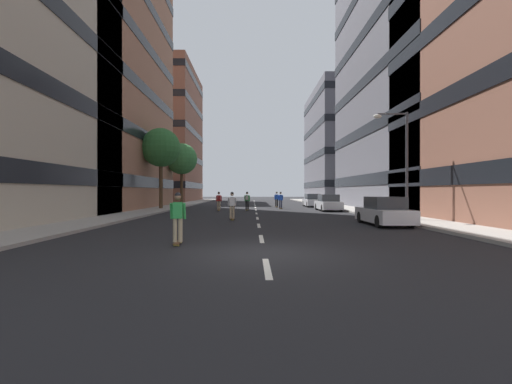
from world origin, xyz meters
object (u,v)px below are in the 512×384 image
object	(u,v)px
parked_car_far	(328,203)
skater_4	(219,200)
parked_car_near	(384,212)
streetlamp_right	(401,153)
street_tree_mid	(161,148)
skater_2	(232,204)
parked_car_mid	(313,201)
skater_3	(178,216)
skater_1	(281,199)
skater_5	(247,200)
skater_0	(277,199)
street_tree_near	(182,159)

from	to	relation	value
parked_car_far	skater_4	distance (m)	10.24
parked_car_near	streetlamp_right	xyz separation A→B (m)	(2.00, 2.52, 3.44)
street_tree_mid	skater_2	xyz separation A→B (m)	(7.76, -12.34, -5.12)
parked_car_mid	skater_4	size ratio (longest dim) A/B	2.47
parked_car_near	skater_3	size ratio (longest dim) A/B	2.47
parked_car_mid	street_tree_mid	xyz separation A→B (m)	(-16.12, -6.07, 5.41)
streetlamp_right	skater_4	distance (m)	17.06
parked_car_mid	parked_car_far	xyz separation A→B (m)	(0.00, -8.25, 0.00)
skater_2	skater_4	distance (m)	10.79
parked_car_near	skater_1	distance (m)	17.70
parked_car_far	parked_car_near	bearing A→B (deg)	-90.00
parked_car_far	skater_1	bearing A→B (deg)	138.46
skater_4	skater_5	size ratio (longest dim) A/B	1.00
skater_2	skater_3	bearing A→B (deg)	-97.09
parked_car_near	streetlamp_right	distance (m)	4.71
parked_car_mid	skater_1	distance (m)	6.18
parked_car_mid	skater_0	xyz separation A→B (m)	(-4.29, -1.03, 0.29)
streetlamp_right	skater_2	world-z (taller)	streetlamp_right
skater_1	parked_car_far	bearing A→B (deg)	-41.54
parked_car_far	street_tree_near	bearing A→B (deg)	142.96
streetlamp_right	skater_1	xyz separation A→B (m)	(-6.13, 14.69, -3.15)
parked_car_near	streetlamp_right	world-z (taller)	streetlamp_right
skater_5	street_tree_near	bearing A→B (deg)	126.89
street_tree_mid	skater_2	distance (m)	15.45
streetlamp_right	skater_0	distance (m)	19.56
parked_car_near	parked_car_mid	world-z (taller)	same
parked_car_near	skater_4	size ratio (longest dim) A/B	2.47
street_tree_near	skater_4	size ratio (longest dim) A/B	4.40
parked_car_near	skater_2	bearing A→B (deg)	157.89
skater_1	skater_4	distance (m)	6.88
street_tree_mid	skater_4	bearing A→B (deg)	-16.24
skater_0	street_tree_mid	bearing A→B (deg)	-156.93
parked_car_near	street_tree_mid	size ratio (longest dim) A/B	0.56
parked_car_mid	street_tree_mid	bearing A→B (deg)	-159.36
skater_3	skater_1	bearing A→B (deg)	77.09
skater_0	skater_5	xyz separation A→B (m)	(-3.28, -6.45, 0.03)
skater_1	skater_4	size ratio (longest dim) A/B	1.00
skater_0	skater_1	bearing A→B (deg)	-87.44
street_tree_near	skater_0	distance (m)	13.74
parked_car_mid	skater_5	xyz separation A→B (m)	(-7.56, -7.48, 0.32)
parked_car_far	skater_3	bearing A→B (deg)	-115.41
parked_car_far	skater_3	world-z (taller)	skater_3
parked_car_mid	street_tree_mid	world-z (taller)	street_tree_mid
parked_car_mid	skater_5	distance (m)	10.64
parked_car_far	skater_3	distance (m)	22.39
skater_0	skater_4	world-z (taller)	same
skater_4	skater_3	bearing A→B (deg)	-88.29
street_tree_near	parked_car_mid	bearing A→B (deg)	-13.65
parked_car_far	skater_4	world-z (taller)	skater_4
street_tree_near	skater_4	xyz separation A→B (m)	(5.90, -11.70, -4.92)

